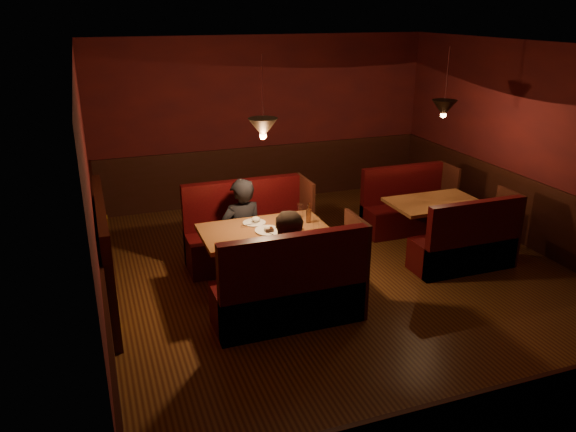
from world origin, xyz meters
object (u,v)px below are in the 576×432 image
object	(u,v)px
main_bench_far	(248,237)
second_table	(434,213)
second_bench_far	(406,210)
main_bench_near	(292,295)
diner_a	(241,213)
main_table	(266,243)
diner_b	(293,251)
second_bench_near	(467,247)

from	to	relation	value
main_bench_far	second_table	world-z (taller)	main_bench_far
second_bench_far	main_bench_near	bearing A→B (deg)	-142.52
main_bench_far	main_bench_near	distance (m)	1.74
main_bench_far	diner_a	xyz separation A→B (m)	(-0.15, -0.24, 0.46)
second_bench_far	diner_a	distance (m)	2.93
main_bench_far	second_table	xyz separation A→B (m)	(2.65, -0.45, 0.17)
main_bench_far	second_table	bearing A→B (deg)	-9.61
main_bench_near	second_bench_far	world-z (taller)	main_bench_near
second_table	second_bench_far	size ratio (longest dim) A/B	0.90
main_table	main_bench_near	size ratio (longest dim) A/B	0.91
main_bench_far	second_bench_far	distance (m)	2.70
main_bench_far	second_bench_far	bearing A→B (deg)	6.82
diner_a	diner_b	xyz separation A→B (m)	(0.23, -1.31, -0.02)
second_table	second_bench_near	distance (m)	0.80
main_bench_near	diner_a	world-z (taller)	diner_a
second_bench_far	diner_a	bearing A→B (deg)	-168.75
second_bench_near	diner_a	bearing A→B (deg)	161.01
main_table	main_bench_near	bearing A→B (deg)	-88.87
main_bench_far	main_bench_near	size ratio (longest dim) A/B	1.00
main_table	diner_b	distance (m)	0.72
main_table	main_bench_far	distance (m)	0.91
second_bench_far	diner_b	world-z (taller)	diner_b
main_bench_near	second_table	size ratio (longest dim) A/B	1.31
main_table	second_bench_far	world-z (taller)	main_table
second_bench_near	diner_b	distance (m)	2.67
second_table	second_bench_near	bearing A→B (deg)	-87.80
second_bench_near	diner_a	world-z (taller)	diner_a
main_bench_far	main_bench_near	bearing A→B (deg)	-90.00
main_bench_near	second_bench_near	world-z (taller)	main_bench_near
main_table	diner_b	size ratio (longest dim) A/B	0.95
main_bench_far	main_bench_near	xyz separation A→B (m)	(0.00, -1.74, 0.00)
second_bench_far	diner_b	distance (m)	3.25
main_bench_near	diner_a	bearing A→B (deg)	95.87
second_bench_far	second_bench_near	distance (m)	1.54
second_table	diner_a	xyz separation A→B (m)	(-2.80, 0.21, 0.28)
main_table	second_bench_near	bearing A→B (deg)	-7.44
second_bench_far	second_bench_near	xyz separation A→B (m)	(0.00, -1.54, 0.00)
main_table	diner_a	xyz separation A→B (m)	(-0.14, 0.62, 0.19)
second_bench_near	diner_a	xyz separation A→B (m)	(-2.83, 0.98, 0.50)
main_bench_far	second_table	distance (m)	2.69
main_bench_far	diner_a	world-z (taller)	diner_a
main_bench_near	second_bench_near	bearing A→B (deg)	10.91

